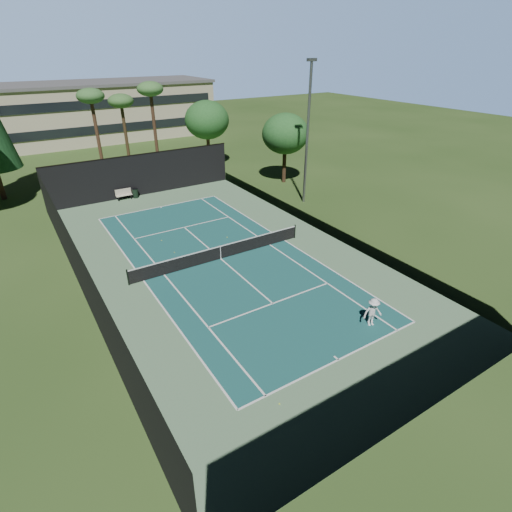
{
  "coord_description": "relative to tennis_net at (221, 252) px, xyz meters",
  "views": [
    {
      "loc": [
        -10.92,
        -21.93,
        13.17
      ],
      "look_at": [
        1.0,
        -3.0,
        1.3
      ],
      "focal_mm": 28.0,
      "sensor_mm": 36.0,
      "label": 1
    }
  ],
  "objects": [
    {
      "name": "ground",
      "position": [
        0.0,
        0.0,
        -0.56
      ],
      "size": [
        160.0,
        160.0,
        0.0
      ],
      "primitive_type": "plane",
      "color": "#2C491B",
      "rests_on": "ground"
    },
    {
      "name": "apron_slab",
      "position": [
        0.0,
        0.0,
        -0.55
      ],
      "size": [
        18.0,
        32.0,
        0.01
      ],
      "primitive_type": "cube",
      "color": "#5A805A",
      "rests_on": "ground"
    },
    {
      "name": "court_surface",
      "position": [
        0.0,
        0.0,
        -0.55
      ],
      "size": [
        10.97,
        23.77,
        0.01
      ],
      "primitive_type": "cube",
      "color": "#195251",
      "rests_on": "ground"
    },
    {
      "name": "court_lines",
      "position": [
        0.0,
        0.0,
        -0.54
      ],
      "size": [
        11.07,
        23.87,
        0.01
      ],
      "color": "white",
      "rests_on": "ground"
    },
    {
      "name": "tennis_net",
      "position": [
        0.0,
        0.0,
        0.0
      ],
      "size": [
        12.9,
        0.1,
        1.1
      ],
      "color": "black",
      "rests_on": "ground"
    },
    {
      "name": "fence",
      "position": [
        0.0,
        0.06,
        1.45
      ],
      "size": [
        18.04,
        32.05,
        4.03
      ],
      "color": "black",
      "rests_on": "ground"
    },
    {
      "name": "player",
      "position": [
        3.31,
        -10.78,
        0.26
      ],
      "size": [
        1.19,
        0.89,
        1.63
      ],
      "primitive_type": "imported",
      "rotation": [
        0.0,
        0.0,
        -0.29
      ],
      "color": "white",
      "rests_on": "ground"
    },
    {
      "name": "tennis_ball_a",
      "position": [
        -3.87,
        -12.55,
        -0.52
      ],
      "size": [
        0.07,
        0.07,
        0.07
      ],
      "primitive_type": "sphere",
      "color": "#D4ED36",
      "rests_on": "ground"
    },
    {
      "name": "tennis_ball_b",
      "position": [
        -2.37,
        2.61,
        -0.53
      ],
      "size": [
        0.06,
        0.06,
        0.06
      ],
      "primitive_type": "sphere",
      "color": "#BDD12F",
      "rests_on": "ground"
    },
    {
      "name": "tennis_ball_c",
      "position": [
        2.03,
        2.82,
        -0.52
      ],
      "size": [
        0.08,
        0.08,
        0.08
      ],
      "primitive_type": "sphere",
      "color": "#B8DA31",
      "rests_on": "ground"
    },
    {
      "name": "tennis_ball_d",
      "position": [
        -2.45,
        4.97,
        -0.52
      ],
      "size": [
        0.07,
        0.07,
        0.07
      ],
      "primitive_type": "sphere",
      "color": "#CAD22F",
      "rests_on": "ground"
    },
    {
      "name": "park_bench",
      "position": [
        -2.2,
        15.67,
        -0.01
      ],
      "size": [
        1.5,
        0.45,
        1.02
      ],
      "color": "beige",
      "rests_on": "ground"
    },
    {
      "name": "trash_bin",
      "position": [
        -1.13,
        15.55,
        -0.08
      ],
      "size": [
        0.56,
        0.56,
        0.95
      ],
      "color": "black",
      "rests_on": "ground"
    },
    {
      "name": "palm_a",
      "position": [
        -2.0,
        24.0,
        7.63
      ],
      "size": [
        2.8,
        2.8,
        9.32
      ],
      "color": "#4D3221",
      "rests_on": "ground"
    },
    {
      "name": "palm_b",
      "position": [
        1.5,
        26.0,
        6.8
      ],
      "size": [
        2.8,
        2.8,
        8.42
      ],
      "color": "#42301C",
      "rests_on": "ground"
    },
    {
      "name": "palm_c",
      "position": [
        4.0,
        23.0,
        8.05
      ],
      "size": [
        2.8,
        2.8,
        9.77
      ],
      "color": "#472E1E",
      "rests_on": "ground"
    },
    {
      "name": "decid_tree_a",
      "position": [
        10.0,
        22.0,
        4.86
      ],
      "size": [
        5.12,
        5.12,
        7.62
      ],
      "color": "#4D3521",
      "rests_on": "ground"
    },
    {
      "name": "decid_tree_b",
      "position": [
        14.0,
        12.0,
        4.52
      ],
      "size": [
        4.8,
        4.8,
        7.14
      ],
      "color": "#402B1B",
      "rests_on": "ground"
    },
    {
      "name": "campus_building",
      "position": [
        0.0,
        45.98,
        3.65
      ],
      "size": [
        40.5,
        12.5,
        8.3
      ],
      "color": "beige",
      "rests_on": "ground"
    },
    {
      "name": "light_pole",
      "position": [
        12.0,
        6.0,
        5.9
      ],
      "size": [
        0.9,
        0.25,
        12.22
      ],
      "color": "gray",
      "rests_on": "ground"
    }
  ]
}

